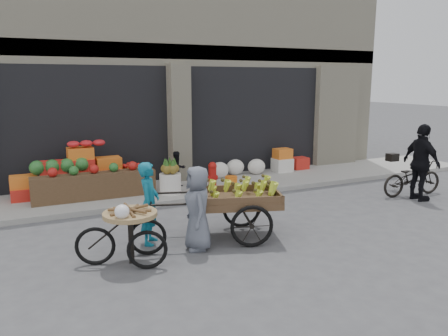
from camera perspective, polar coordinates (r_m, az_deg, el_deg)
name	(u,v)px	position (r m, az deg, el deg)	size (l,w,h in m)	color
ground	(275,242)	(7.97, 6.65, -9.54)	(80.00, 80.00, 0.00)	#424244
sidewalk	(192,188)	(11.47, -4.22, -2.66)	(18.00, 2.20, 0.12)	gray
building	(147,64)	(14.88, -10.04, 13.25)	(14.00, 6.45, 7.00)	beige
fruit_display	(91,172)	(11.00, -16.96, -0.48)	(3.10, 1.12, 1.24)	red
pineapple_bin	(170,184)	(10.70, -7.02, -2.04)	(0.52, 0.52, 0.50)	silver
fire_hydrant	(212,175)	(11.01, -1.52, -0.87)	(0.22, 0.22, 0.71)	#A5140F
orange_bucket	(231,182)	(11.22, 0.93, -1.85)	(0.32, 0.32, 0.30)	orange
right_bay_goods	(266,163)	(13.05, 5.56, 0.59)	(3.35, 0.60, 0.70)	silver
seated_person	(178,169)	(11.33, -6.09, -0.15)	(0.45, 0.35, 0.93)	black
banana_cart	(235,196)	(7.91, 1.40, -3.73)	(2.72, 1.73, 1.06)	brown
vendor_woman	(149,203)	(7.74, -9.73, -4.57)	(0.53, 0.35, 1.46)	#10647D
tricycle_cart	(130,229)	(7.02, -12.16, -7.75)	(1.46, 1.04, 0.95)	#9E7F51
vendor_grey	(198,208)	(7.40, -3.46, -5.25)	(0.71, 0.46, 1.44)	slate
bicycle	(412,178)	(11.85, 23.36, -1.19)	(0.60, 1.72, 0.90)	black
cyclist	(421,163)	(11.36, 24.38, 0.63)	(1.08, 0.45, 1.84)	black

